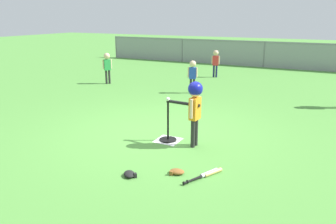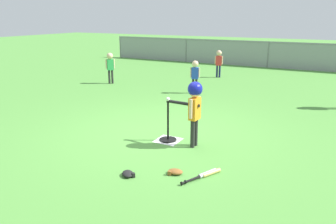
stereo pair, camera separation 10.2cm
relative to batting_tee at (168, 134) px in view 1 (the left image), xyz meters
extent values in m
plane|color=#51933D|center=(-0.29, 0.31, -0.13)|extent=(60.00, 60.00, 0.00)
cube|color=white|center=(0.00, 0.00, -0.12)|extent=(0.44, 0.44, 0.01)
cylinder|color=black|center=(0.00, 0.00, -0.11)|extent=(0.32, 0.32, 0.03)
cylinder|color=black|center=(0.00, 0.00, 0.26)|extent=(0.04, 0.04, 0.73)
cylinder|color=black|center=(0.00, 0.00, 0.62)|extent=(0.06, 0.06, 0.02)
sphere|color=white|center=(0.00, 0.00, 0.66)|extent=(0.07, 0.07, 0.07)
cylinder|color=#262626|center=(0.54, -0.10, 0.12)|extent=(0.08, 0.08, 0.50)
cylinder|color=#262626|center=(0.55, 0.01, 0.12)|extent=(0.08, 0.08, 0.50)
cube|color=orange|center=(0.54, -0.04, 0.57)|extent=(0.15, 0.23, 0.39)
cylinder|color=beige|center=(0.53, -0.18, 0.60)|extent=(0.06, 0.06, 0.33)
cylinder|color=beige|center=(0.55, 0.10, 0.60)|extent=(0.06, 0.06, 0.33)
sphere|color=beige|center=(0.54, -0.04, 0.89)|extent=(0.22, 0.22, 0.22)
sphere|color=#141999|center=(0.54, -0.04, 0.91)|extent=(0.26, 0.26, 0.26)
cylinder|color=black|center=(0.33, -0.03, 0.63)|extent=(0.60, 0.10, 0.06)
cylinder|color=#262626|center=(-1.08, 3.84, 0.09)|extent=(0.07, 0.07, 0.43)
cylinder|color=#262626|center=(-1.17, 3.81, 0.09)|extent=(0.07, 0.07, 0.43)
cube|color=#2347B7|center=(-1.12, 3.83, 0.48)|extent=(0.22, 0.17, 0.34)
cylinder|color=beige|center=(-1.01, 3.86, 0.50)|extent=(0.05, 0.05, 0.29)
cylinder|color=beige|center=(-1.24, 3.79, 0.50)|extent=(0.05, 0.05, 0.29)
sphere|color=beige|center=(-1.12, 3.83, 0.75)|extent=(0.19, 0.19, 0.19)
cylinder|color=#191E4C|center=(-1.34, 6.68, 0.10)|extent=(0.07, 0.07, 0.45)
cylinder|color=#191E4C|center=(-1.44, 6.66, 0.10)|extent=(0.07, 0.07, 0.45)
cube|color=red|center=(-1.39, 6.67, 0.50)|extent=(0.22, 0.16, 0.35)
cylinder|color=beige|center=(-1.27, 6.69, 0.52)|extent=(0.05, 0.05, 0.30)
cylinder|color=beige|center=(-1.51, 6.64, 0.52)|extent=(0.05, 0.05, 0.30)
sphere|color=beige|center=(-1.39, 6.67, 0.78)|extent=(0.20, 0.20, 0.20)
cylinder|color=#262626|center=(-4.20, 3.88, 0.11)|extent=(0.07, 0.07, 0.46)
cylinder|color=#262626|center=(-4.27, 3.80, 0.11)|extent=(0.07, 0.07, 0.46)
cube|color=green|center=(-4.23, 3.84, 0.52)|extent=(0.23, 0.24, 0.36)
cylinder|color=beige|center=(-4.14, 3.94, 0.54)|extent=(0.05, 0.05, 0.31)
cylinder|color=beige|center=(-4.32, 3.74, 0.54)|extent=(0.05, 0.05, 0.31)
sphere|color=beige|center=(-4.23, 3.84, 0.81)|extent=(0.21, 0.21, 0.21)
cylinder|color=silver|center=(1.16, -0.97, -0.10)|extent=(0.19, 0.33, 0.06)
cylinder|color=black|center=(1.03, -1.27, -0.10)|extent=(0.16, 0.31, 0.03)
cylinder|color=black|center=(0.96, -1.42, -0.10)|extent=(0.05, 0.03, 0.05)
cylinder|color=#DBB266|center=(1.21, -0.93, -0.10)|extent=(0.20, 0.32, 0.06)
cylinder|color=black|center=(1.06, -1.21, -0.10)|extent=(0.17, 0.30, 0.03)
cylinder|color=black|center=(0.99, -1.36, -0.10)|extent=(0.05, 0.04, 0.05)
ellipsoid|color=black|center=(0.15, -1.53, -0.09)|extent=(0.27, 0.27, 0.07)
cube|color=black|center=(0.25, -1.53, -0.09)|extent=(0.06, 0.06, 0.06)
ellipsoid|color=brown|center=(0.73, -1.15, -0.09)|extent=(0.24, 0.19, 0.07)
cube|color=brown|center=(0.68, -1.23, -0.09)|extent=(0.06, 0.05, 0.06)
cylinder|color=slate|center=(-8.29, 10.04, 0.45)|extent=(0.06, 0.06, 1.15)
cylinder|color=slate|center=(-4.29, 10.04, 0.45)|extent=(0.06, 0.06, 1.15)
cylinder|color=slate|center=(-0.29, 10.04, 0.45)|extent=(0.06, 0.06, 1.15)
cube|color=gray|center=(-0.29, 10.04, 0.97)|extent=(16.00, 0.03, 0.03)
cube|color=gray|center=(-0.29, 10.04, 0.45)|extent=(16.00, 0.01, 1.15)
camera|label=1|loc=(2.61, -5.15, 2.11)|focal=35.44mm
camera|label=2|loc=(2.70, -5.11, 2.11)|focal=35.44mm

